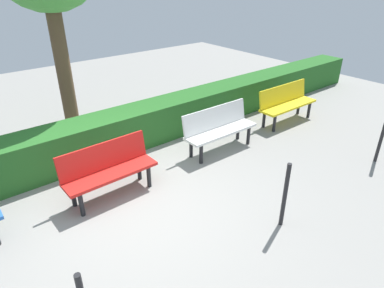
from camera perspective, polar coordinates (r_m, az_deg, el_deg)
name	(u,v)px	position (r m, az deg, el deg)	size (l,w,h in m)	color
ground_plane	(132,209)	(5.29, -10.02, -10.72)	(18.66, 18.66, 0.00)	gray
bench_yellow	(286,102)	(8.21, 15.59, 6.85)	(1.60, 0.47, 0.86)	yellow
bench_white	(219,127)	(6.64, 4.54, 2.88)	(1.57, 0.47, 0.86)	white
bench_red	(108,168)	(5.43, -13.93, -3.96)	(1.47, 0.48, 0.86)	red
hedge_row	(130,128)	(6.91, -10.43, 2.60)	(14.66, 0.72, 0.77)	#266023
railing_post_near	(382,137)	(7.07, 29.34, 0.98)	(0.06, 0.06, 1.00)	black
railing_post_mid	(285,195)	(4.81, 15.39, -8.35)	(0.06, 0.06, 1.00)	black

